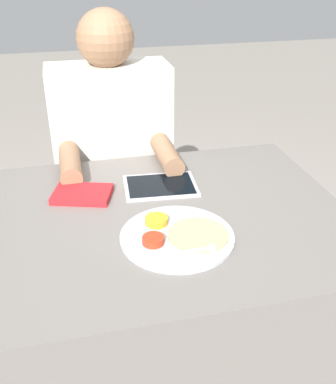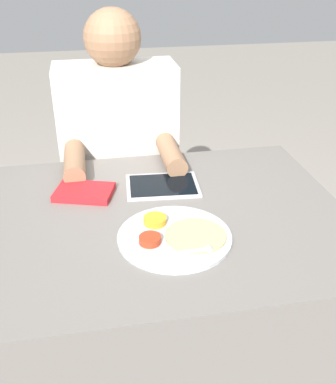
# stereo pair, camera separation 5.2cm
# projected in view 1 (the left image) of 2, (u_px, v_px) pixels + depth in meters

# --- Properties ---
(dining_table) EXTENTS (1.06, 0.81, 0.73)m
(dining_table) POSITION_uv_depth(u_px,v_px,m) (164.00, 310.00, 1.45)
(dining_table) COLOR slate
(dining_table) RESTS_ON ground_plane
(thali_tray) EXTENTS (0.30, 0.30, 0.03)m
(thali_tray) POSITION_uv_depth(u_px,v_px,m) (178.00, 236.00, 1.17)
(thali_tray) COLOR #B7BABF
(thali_tray) RESTS_ON dining_table
(red_notebook) EXTENTS (0.20, 0.16, 0.02)m
(red_notebook) POSITION_uv_depth(u_px,v_px,m) (82.00, 195.00, 1.36)
(red_notebook) COLOR silver
(red_notebook) RESTS_ON dining_table
(tablet_device) EXTENTS (0.24, 0.18, 0.01)m
(tablet_device) POSITION_uv_depth(u_px,v_px,m) (160.00, 186.00, 1.41)
(tablet_device) COLOR #B7B7BC
(tablet_device) RESTS_ON dining_table
(person_diner) EXTENTS (0.44, 0.45, 1.22)m
(person_diner) POSITION_uv_depth(u_px,v_px,m) (115.00, 181.00, 1.79)
(person_diner) COLOR black
(person_diner) RESTS_ON ground_plane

